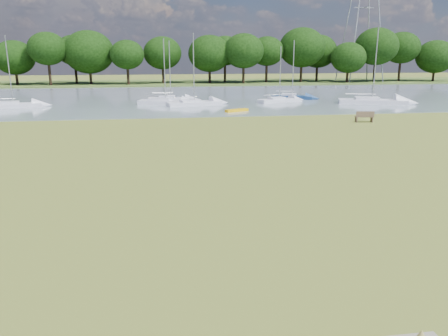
{
  "coord_description": "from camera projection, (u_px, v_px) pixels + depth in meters",
  "views": [
    {
      "loc": [
        -3.75,
        -20.08,
        6.1
      ],
      "look_at": [
        -1.09,
        -2.0,
        1.26
      ],
      "focal_mm": 35.0,
      "sensor_mm": 36.0,
      "label": 1
    }
  ],
  "objects": [
    {
      "name": "ground",
      "position": [
        240.0,
        182.0,
        21.29
      ],
      "size": [
        220.0,
        220.0,
        0.0
      ],
      "primitive_type": "plane",
      "color": "olive"
    },
    {
      "name": "river",
      "position": [
        186.0,
        97.0,
        61.46
      ],
      "size": [
        220.0,
        40.0,
        0.1
      ],
      "primitive_type": "cube",
      "color": "slate",
      "rests_on": "ground"
    },
    {
      "name": "far_bank",
      "position": [
        177.0,
        83.0,
        90.15
      ],
      "size": [
        220.0,
        20.0,
        0.4
      ],
      "primitive_type": "cube",
      "color": "#4C6626",
      "rests_on": "ground"
    },
    {
      "name": "riverbank_bench",
      "position": [
        364.0,
        117.0,
        39.31
      ],
      "size": [
        1.69,
        0.69,
        1.01
      ],
      "rotation": [
        0.0,
        0.0,
        -0.12
      ],
      "color": "brown",
      "rests_on": "ground"
    },
    {
      "name": "kayak",
      "position": [
        237.0,
        110.0,
        46.27
      ],
      "size": [
        2.65,
        1.66,
        0.26
      ],
      "primitive_type": "cube",
      "rotation": [
        0.0,
        0.0,
        0.43
      ],
      "color": "#EFB10A",
      "rests_on": "river"
    },
    {
      "name": "tree_line",
      "position": [
        153.0,
        52.0,
        84.09
      ],
      "size": [
        131.74,
        8.7,
        10.53
      ],
      "color": "black",
      "rests_on": "far_bank"
    },
    {
      "name": "sailboat_0",
      "position": [
        12.0,
        104.0,
        49.57
      ],
      "size": [
        6.36,
        2.71,
        7.89
      ],
      "rotation": [
        0.0,
        0.0,
        0.16
      ],
      "color": "silver",
      "rests_on": "river"
    },
    {
      "name": "sailboat_2",
      "position": [
        279.0,
        99.0,
        54.93
      ],
      "size": [
        5.84,
        3.34,
        6.81
      ],
      "rotation": [
        0.0,
        0.0,
        0.34
      ],
      "color": "silver",
      "rests_on": "river"
    },
    {
      "name": "sailboat_3",
      "position": [
        292.0,
        96.0,
        58.78
      ],
      "size": [
        5.61,
        3.44,
        7.63
      ],
      "rotation": [
        0.0,
        0.0,
        -0.38
      ],
      "color": "navy",
      "rests_on": "river"
    },
    {
      "name": "sailboat_4",
      "position": [
        170.0,
        98.0,
        55.86
      ],
      "size": [
        5.8,
        2.05,
        7.52
      ],
      "rotation": [
        0.0,
        0.0,
        -0.08
      ],
      "color": "silver",
      "rests_on": "river"
    },
    {
      "name": "sailboat_6",
      "position": [
        165.0,
        101.0,
        52.67
      ],
      "size": [
        6.8,
        3.84,
        7.71
      ],
      "rotation": [
        0.0,
        0.0,
        -0.33
      ],
      "color": "silver",
      "rests_on": "river"
    },
    {
      "name": "sailboat_8",
      "position": [
        372.0,
        100.0,
        53.36
      ],
      "size": [
        8.3,
        4.61,
        8.91
      ],
      "rotation": [
        0.0,
        0.0,
        -0.32
      ],
      "color": "silver",
      "rests_on": "river"
    },
    {
      "name": "sailboat_9",
      "position": [
        194.0,
        102.0,
        51.53
      ],
      "size": [
        6.75,
        3.41,
        8.25
      ],
      "rotation": [
        0.0,
        0.0,
        0.26
      ],
      "color": "silver",
      "rests_on": "river"
    }
  ]
}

